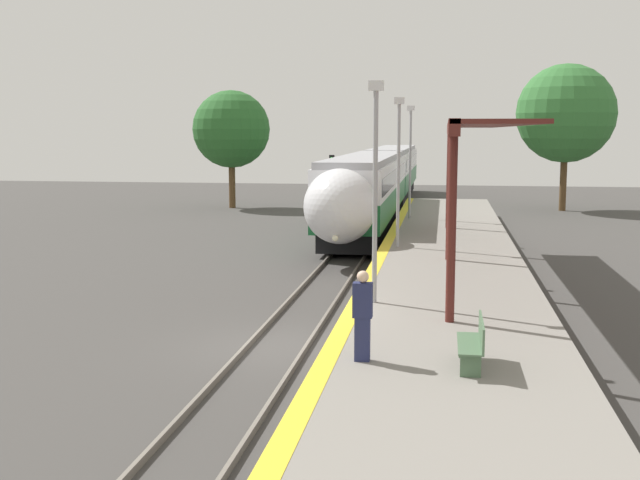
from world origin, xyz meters
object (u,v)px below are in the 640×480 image
object	(u,v)px
lamppost_far	(410,154)
train	(381,179)
lamppost_mid	(398,162)
platform_bench	(475,342)
person_waiting	(363,314)
railway_signal	(332,182)
lamppost_near	(375,178)

from	to	relation	value
lamppost_far	train	bearing A→B (deg)	101.76
lamppost_mid	lamppost_far	world-z (taller)	same
train	platform_bench	world-z (taller)	train
person_waiting	lamppost_mid	xyz separation A→B (m)	(-0.23, 14.89, 2.22)
lamppost_mid	train	bearing A→B (deg)	96.25
person_waiting	railway_signal	size ratio (longest dim) A/B	0.43
train	lamppost_far	size ratio (longest dim) A/B	7.89
train	railway_signal	bearing A→B (deg)	-113.25
train	person_waiting	bearing A→B (deg)	-85.99
railway_signal	lamppost_mid	xyz separation A→B (m)	(4.58, -15.20, 1.70)
railway_signal	train	bearing A→B (deg)	66.75
person_waiting	platform_bench	bearing A→B (deg)	-3.27
lamppost_far	railway_signal	bearing A→B (deg)	130.13
platform_bench	lamppost_far	world-z (taller)	lamppost_far
lamppost_near	lamppost_far	world-z (taller)	same
lamppost_far	lamppost_near	bearing A→B (deg)	-90.00
platform_bench	train	bearing A→B (deg)	97.24
train	railway_signal	xyz separation A→B (m)	(-2.32, -5.41, 0.12)
person_waiting	lamppost_near	distance (m)	5.59
platform_bench	lamppost_near	xyz separation A→B (m)	(-2.26, 5.24, 2.63)
lamppost_near	platform_bench	bearing A→B (deg)	-66.64
person_waiting	lamppost_mid	distance (m)	15.05
platform_bench	lamppost_far	bearing A→B (deg)	95.22
railway_signal	lamppost_near	size ratio (longest dim) A/B	0.72
lamppost_mid	lamppost_far	xyz separation A→B (m)	(0.00, 9.76, 0.00)
railway_signal	lamppost_far	bearing A→B (deg)	-49.87
railway_signal	lamppost_far	distance (m)	7.31
train	person_waiting	distance (m)	35.59
lamppost_near	lamppost_mid	xyz separation A→B (m)	(0.00, 9.76, 0.00)
railway_signal	platform_bench	bearing A→B (deg)	-77.23
platform_bench	lamppost_far	size ratio (longest dim) A/B	0.29
train	person_waiting	xyz separation A→B (m)	(2.49, -35.50, -0.40)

